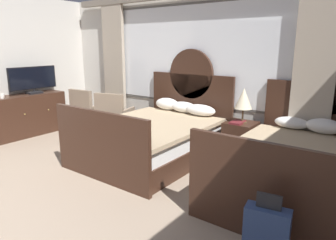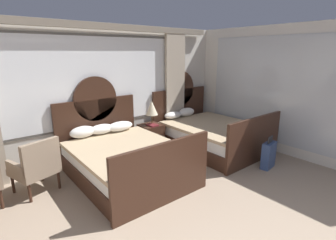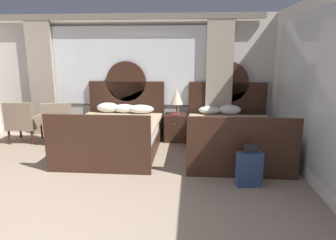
# 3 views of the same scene
# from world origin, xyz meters

# --- Properties ---
(wall_back_window) EXTENTS (6.29, 0.22, 2.70)m
(wall_back_window) POSITION_xyz_m (0.00, 4.27, 1.43)
(wall_back_window) COLOR beige
(wall_back_window) RESTS_ON ground_plane
(bed_near_window) EXTENTS (1.69, 2.25, 1.69)m
(bed_near_window) POSITION_xyz_m (-0.06, 3.16, 0.35)
(bed_near_window) COLOR #382116
(bed_near_window) RESTS_ON ground_plane
(bed_near_mirror) EXTENTS (1.69, 2.25, 1.69)m
(bed_near_mirror) POSITION_xyz_m (2.18, 3.14, 0.34)
(bed_near_mirror) COLOR #382116
(bed_near_mirror) RESTS_ON ground_plane
(nightstand_between_beds) EXTENTS (0.46, 0.48, 0.58)m
(nightstand_between_beds) POSITION_xyz_m (1.06, 3.90, 0.29)
(nightstand_between_beds) COLOR #382116
(nightstand_between_beds) RESTS_ON ground_plane
(table_lamp_on_nightstand) EXTENTS (0.27, 0.27, 0.54)m
(table_lamp_on_nightstand) POSITION_xyz_m (1.09, 3.89, 0.96)
(table_lamp_on_nightstand) COLOR brown
(table_lamp_on_nightstand) RESTS_ON nightstand_between_beds
(book_on_nightstand) EXTENTS (0.18, 0.26, 0.03)m
(book_on_nightstand) POSITION_xyz_m (1.04, 3.81, 0.60)
(book_on_nightstand) COLOR maroon
(book_on_nightstand) RESTS_ON nightstand_between_beds
(dresser_minibar) EXTENTS (0.52, 1.83, 0.81)m
(dresser_minibar) POSITION_xyz_m (-2.89, 2.42, 0.41)
(dresser_minibar) COLOR #382116
(dresser_minibar) RESTS_ON ground_plane
(tv_flatscreen) EXTENTS (0.20, 0.98, 0.53)m
(tv_flatscreen) POSITION_xyz_m (-2.87, 2.79, 1.09)
(tv_flatscreen) COLOR black
(tv_flatscreen) RESTS_ON dresser_minibar
(cup_on_dresser) EXTENTS (0.11, 0.08, 0.08)m
(cup_on_dresser) POSITION_xyz_m (-2.81, 2.13, 0.85)
(cup_on_dresser) COLOR white
(cup_on_dresser) RESTS_ON dresser_minibar
(armchair_by_window_left) EXTENTS (0.73, 0.73, 0.88)m
(armchair_by_window_left) POSITION_xyz_m (-1.38, 3.51, 0.46)
(armchair_by_window_left) COLOR #84705B
(armchair_by_window_left) RESTS_ON ground_plane
(armchair_by_window_centre) EXTENTS (0.62, 0.62, 0.88)m
(armchair_by_window_centre) POSITION_xyz_m (-2.15, 3.51, 0.46)
(armchair_by_window_centre) COLOR #84705B
(armchair_by_window_centre) RESTS_ON ground_plane
(suitcase_on_floor) EXTENTS (0.37, 0.20, 0.63)m
(suitcase_on_floor) POSITION_xyz_m (2.24, 1.71, 0.26)
(suitcase_on_floor) COLOR navy
(suitcase_on_floor) RESTS_ON ground_plane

